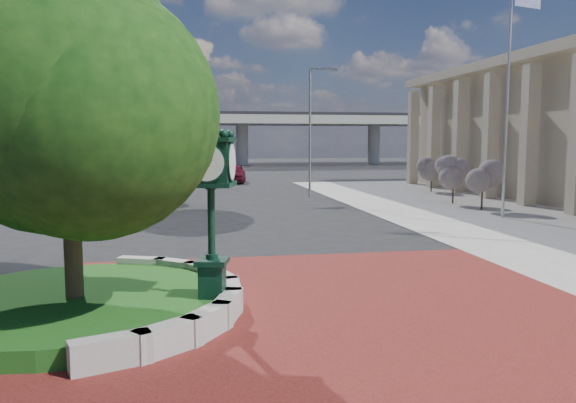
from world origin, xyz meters
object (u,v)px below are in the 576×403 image
Objects in this scene: post_clock at (211,204)px; street_lamp_far at (172,120)px; flagpole_b at (507,95)px; parked_car at (234,174)px; street_lamp_near at (313,122)px.

post_clock is 42.93m from street_lamp_far.
flagpole_b is (13.82, 12.34, 3.29)m from post_clock.
street_lamp_far reaches higher than parked_car.
parked_car is at bearing 84.74° from post_clock.
street_lamp_far is (-1.89, 42.77, 3.17)m from post_clock.
street_lamp_near is (-6.59, 10.80, -0.91)m from flagpole_b.
parked_car is at bearing -50.24° from street_lamp_far.
post_clock is at bearing -138.24° from flagpole_b.
street_lamp_near is at bearing -65.09° from street_lamp_far.
flagpole_b reaches higher than parked_car.
street_lamp_far is at bearing 114.91° from street_lamp_near.
flagpole_b is (10.46, -24.13, 4.82)m from parked_car.
flagpole_b is at bearing -58.61° from street_lamp_near.
post_clock is 24.35m from street_lamp_near.
street_lamp_near is at bearing 121.39° from flagpole_b.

